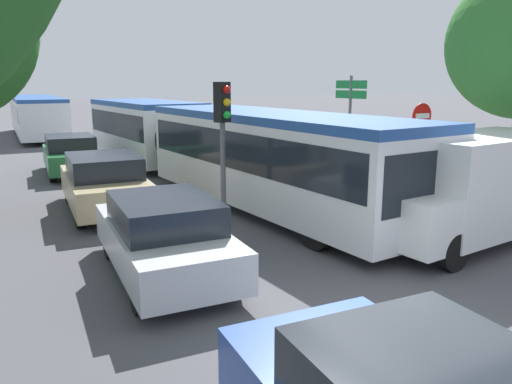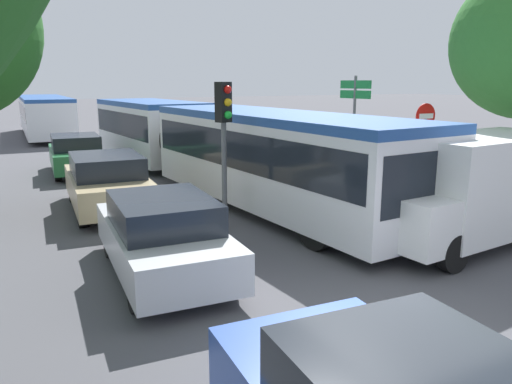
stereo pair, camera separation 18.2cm
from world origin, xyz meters
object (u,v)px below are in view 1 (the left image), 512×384
(articulated_bus, at_px, (207,141))
(no_entry_sign, at_px, (420,137))
(queued_car_green, at_px, (71,155))
(traffic_light, at_px, (223,122))
(white_van, at_px, (475,185))
(queued_car_silver, at_px, (164,236))
(queued_car_tan, at_px, (104,183))
(city_bus_rear, at_px, (37,114))
(direction_sign_post, at_px, (350,106))

(articulated_bus, relative_size, no_entry_sign, 6.30)
(queued_car_green, relative_size, traffic_light, 1.26)
(articulated_bus, bearing_deg, traffic_light, -23.32)
(white_van, xyz_separation_m, no_entry_sign, (1.66, 3.20, 0.64))
(queued_car_silver, relative_size, white_van, 0.82)
(queued_car_green, height_order, no_entry_sign, no_entry_sign)
(articulated_bus, height_order, queued_car_tan, articulated_bus)
(city_bus_rear, bearing_deg, no_entry_sign, -160.96)
(articulated_bus, distance_m, white_van, 8.63)
(queued_car_tan, bearing_deg, queued_car_silver, -177.09)
(articulated_bus, distance_m, no_entry_sign, 6.65)
(traffic_light, bearing_deg, queued_car_tan, -162.76)
(articulated_bus, xyz_separation_m, queued_car_silver, (-3.76, -6.93, -0.78))
(queued_car_green, xyz_separation_m, no_entry_sign, (8.06, -9.37, 1.14))
(city_bus_rear, height_order, queued_car_green, city_bus_rear)
(articulated_bus, bearing_deg, queued_car_tan, -69.03)
(queued_car_silver, xyz_separation_m, queued_car_tan, (0.02, 5.12, 0.04))
(queued_car_tan, distance_m, white_van, 9.09)
(articulated_bus, relative_size, white_van, 3.44)
(queued_car_silver, xyz_separation_m, traffic_light, (2.17, 2.18, 1.77))
(queued_car_silver, xyz_separation_m, queued_car_green, (0.07, 11.31, 0.01))
(city_bus_rear, bearing_deg, queued_car_tan, -179.81)
(articulated_bus, relative_size, city_bus_rear, 1.54)
(direction_sign_post, bearing_deg, queued_car_silver, 25.38)
(city_bus_rear, height_order, no_entry_sign, no_entry_sign)
(articulated_bus, distance_m, traffic_light, 5.10)
(articulated_bus, relative_size, queued_car_silver, 4.19)
(queued_car_silver, distance_m, queued_car_green, 11.31)
(articulated_bus, xyz_separation_m, queued_car_green, (-3.68, 4.39, -0.77))
(queued_car_tan, bearing_deg, articulated_bus, -61.07)
(white_van, bearing_deg, traffic_light, -44.36)
(queued_car_green, relative_size, white_van, 0.83)
(queued_car_green, distance_m, traffic_light, 9.53)
(city_bus_rear, relative_size, queued_car_green, 2.69)
(queued_car_tan, xyz_separation_m, no_entry_sign, (8.11, -3.18, 1.10))
(no_entry_sign, xyz_separation_m, direction_sign_post, (0.62, 3.93, 0.68))
(queued_car_tan, xyz_separation_m, white_van, (6.46, -6.38, 0.47))
(traffic_light, relative_size, direction_sign_post, 0.94)
(city_bus_rear, relative_size, queued_car_tan, 2.57)
(queued_car_silver, distance_m, white_van, 6.62)
(city_bus_rear, bearing_deg, direction_sign_post, -156.14)
(no_entry_sign, bearing_deg, traffic_light, -92.34)
(articulated_bus, bearing_deg, queued_car_silver, -33.27)
(articulated_bus, distance_m, queued_car_silver, 7.92)
(white_van, bearing_deg, direction_sign_post, -113.49)
(city_bus_rear, height_order, white_van, city_bus_rear)
(queued_car_tan, distance_m, no_entry_sign, 8.79)
(white_van, bearing_deg, queued_car_tan, -50.42)
(white_van, bearing_deg, no_entry_sign, -123.15)
(city_bus_rear, xyz_separation_m, queued_car_green, (-0.14, -14.55, -0.69))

